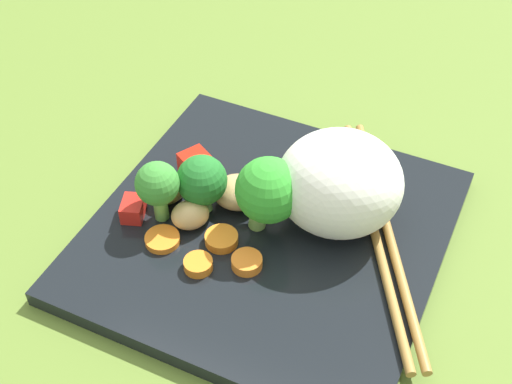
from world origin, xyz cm
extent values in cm
cube|color=#59742C|center=(0.00, 0.00, -1.00)|extent=(110.00, 110.00, 2.00)
cube|color=black|center=(0.00, 0.00, 0.65)|extent=(25.83, 25.83, 1.30)
ellipsoid|color=white|center=(2.80, -4.31, 5.11)|extent=(10.86, 11.28, 7.62)
cylinder|color=#83B956|center=(0.01, 0.72, 2.50)|extent=(1.60, 1.85, 2.57)
sphere|color=green|center=(0.07, 0.47, 5.26)|extent=(4.79, 4.79, 4.79)
cylinder|color=#74B15A|center=(0.17, 5.16, 2.11)|extent=(1.07, 1.31, 1.76)
sphere|color=#206A26|center=(0.39, 5.28, 4.25)|extent=(3.80, 3.80, 3.80)
cylinder|color=#70C152|center=(-2.02, 7.77, 2.59)|extent=(1.38, 1.37, 2.58)
sphere|color=#398832|center=(-2.17, 7.71, 4.91)|extent=(3.26, 3.26, 3.26)
cylinder|color=orange|center=(-2.58, 2.57, 1.66)|extent=(2.53, 2.53, 0.73)
cylinder|color=orange|center=(-4.22, 6.54, 1.56)|extent=(3.47, 3.47, 0.52)
cylinder|color=orange|center=(-5.39, 3.05, 1.67)|extent=(2.23, 2.23, 0.75)
cylinder|color=orange|center=(-3.87, -0.39, 1.68)|extent=(2.30, 2.30, 0.78)
cube|color=red|center=(-2.73, 9.79, 2.01)|extent=(2.51, 2.15, 1.43)
cube|color=red|center=(3.14, 7.51, 2.31)|extent=(2.92, 2.90, 2.03)
ellipsoid|color=tan|center=(-1.95, 5.37, 2.41)|extent=(3.53, 3.61, 2.24)
ellipsoid|color=tan|center=(1.61, 3.10, 2.41)|extent=(4.42, 4.74, 2.24)
ellipsoid|color=tan|center=(0.06, 8.11, 2.19)|extent=(3.64, 3.03, 1.79)
cylinder|color=olive|center=(2.97, -8.28, 1.63)|extent=(21.49, 11.49, 0.67)
cylinder|color=olive|center=(2.51, -7.38, 1.63)|extent=(21.49, 11.49, 0.67)
camera|label=1|loc=(-33.18, -13.23, 40.07)|focal=49.95mm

